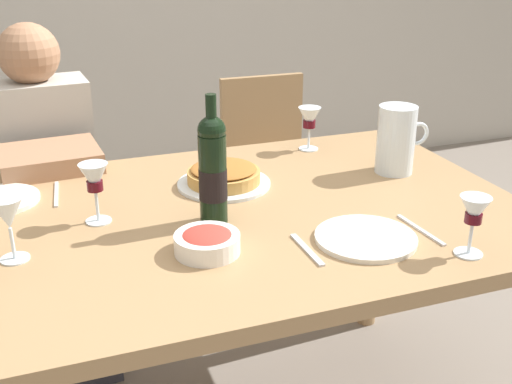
{
  "coord_description": "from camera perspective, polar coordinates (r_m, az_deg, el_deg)",
  "views": [
    {
      "loc": [
        -0.46,
        -1.42,
        1.43
      ],
      "look_at": [
        0.05,
        -0.0,
        0.81
      ],
      "focal_mm": 44.42,
      "sensor_mm": 36.0,
      "label": 1
    }
  ],
  "objects": [
    {
      "name": "wine_glass_right_diner",
      "position": [
        2.07,
        4.83,
        6.5
      ],
      "size": [
        0.07,
        0.07,
        0.14
      ],
      "color": "silver",
      "rests_on": "dining_table"
    },
    {
      "name": "water_pitcher",
      "position": [
        1.92,
        12.49,
        4.29
      ],
      "size": [
        0.17,
        0.11,
        0.2
      ],
      "color": "silver",
      "rests_on": "dining_table"
    },
    {
      "name": "wine_glass_spare",
      "position": [
        1.46,
        19.03,
        -1.84
      ],
      "size": [
        0.07,
        0.07,
        0.14
      ],
      "color": "silver",
      "rests_on": "dining_table"
    },
    {
      "name": "wine_bottle",
      "position": [
        1.53,
        -3.92,
        1.99
      ],
      "size": [
        0.07,
        0.07,
        0.32
      ],
      "color": "black",
      "rests_on": "dining_table"
    },
    {
      "name": "wine_glass_centre",
      "position": [
        1.58,
        -14.35,
        1.0
      ],
      "size": [
        0.07,
        0.07,
        0.15
      ],
      "color": "silver",
      "rests_on": "dining_table"
    },
    {
      "name": "chair_left",
      "position": [
        2.5,
        -18.32,
        -0.64
      ],
      "size": [
        0.43,
        0.43,
        0.87
      ],
      "rotation": [
        0.0,
        0.0,
        3.21
      ],
      "color": "#9E7A51",
      "rests_on": "ground"
    },
    {
      "name": "baked_tart",
      "position": [
        1.79,
        -2.92,
        1.42
      ],
      "size": [
        0.26,
        0.26,
        0.06
      ],
      "color": "silver",
      "rests_on": "dining_table"
    },
    {
      "name": "diner_left",
      "position": [
        2.23,
        -18.04,
        -0.03
      ],
      "size": [
        0.35,
        0.52,
        1.16
      ],
      "rotation": [
        0.0,
        0.0,
        3.21
      ],
      "color": "#B7B2A8",
      "rests_on": "ground"
    },
    {
      "name": "wine_glass_left_diner",
      "position": [
        1.46,
        -21.42,
        -2.04
      ],
      "size": [
        0.07,
        0.07,
        0.15
      ],
      "color": "silver",
      "rests_on": "dining_table"
    },
    {
      "name": "knife_left_setting",
      "position": [
        1.58,
        14.59,
        -3.31
      ],
      "size": [
        0.02,
        0.18,
        0.0
      ],
      "primitive_type": "cube",
      "rotation": [
        0.0,
        0.0,
        1.64
      ],
      "color": "silver",
      "rests_on": "dining_table"
    },
    {
      "name": "knife_right_setting",
      "position": [
        1.82,
        -17.53,
        -0.17
      ],
      "size": [
        0.02,
        0.18,
        0.0
      ],
      "primitive_type": "cube",
      "rotation": [
        0.0,
        0.0,
        1.5
      ],
      "color": "silver",
      "rests_on": "dining_table"
    },
    {
      "name": "fork_left_setting",
      "position": [
        1.44,
        4.61,
        -5.19
      ],
      "size": [
        0.02,
        0.16,
        0.0
      ],
      "primitive_type": "cube",
      "rotation": [
        0.0,
        0.0,
        1.58
      ],
      "color": "silver",
      "rests_on": "dining_table"
    },
    {
      "name": "dinner_plate_left_setting",
      "position": [
        1.51,
        9.84,
        -4.1
      ],
      "size": [
        0.24,
        0.24,
        0.01
      ],
      "primitive_type": "cylinder",
      "color": "silver",
      "rests_on": "dining_table"
    },
    {
      "name": "salad_bowl",
      "position": [
        1.42,
        -4.42,
        -4.48
      ],
      "size": [
        0.15,
        0.15,
        0.05
      ],
      "color": "white",
      "rests_on": "dining_table"
    },
    {
      "name": "dining_table",
      "position": [
        1.68,
        -1.78,
        -4.58
      ],
      "size": [
        1.5,
        1.0,
        0.76
      ],
      "color": "#9E7A51",
      "rests_on": "ground"
    },
    {
      "name": "chair_right",
      "position": [
        2.68,
        1.27,
        2.13
      ],
      "size": [
        0.4,
        0.4,
        0.87
      ],
      "rotation": [
        0.0,
        0.0,
        3.13
      ],
      "color": "#9E7A51",
      "rests_on": "ground"
    }
  ]
}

